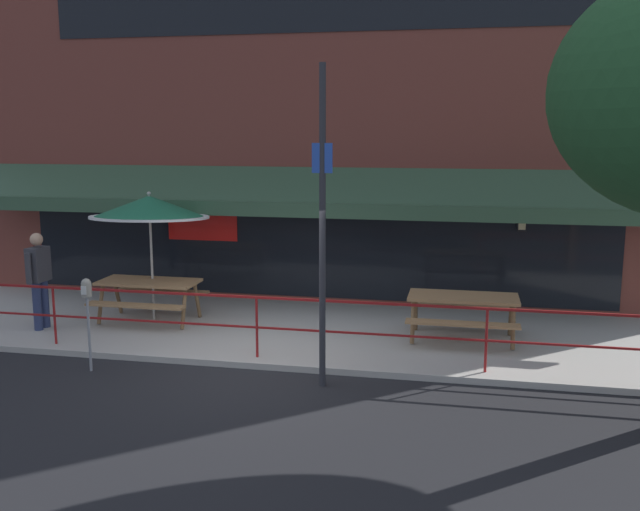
% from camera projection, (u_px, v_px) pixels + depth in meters
% --- Properties ---
extents(ground_plane, '(120.00, 120.00, 0.00)m').
position_uv_depth(ground_plane, '(252.00, 369.00, 10.79)').
color(ground_plane, black).
extents(patio_deck, '(15.00, 4.00, 0.10)m').
position_uv_depth(patio_deck, '(285.00, 330.00, 12.71)').
color(patio_deck, '#ADA89E').
rests_on(patio_deck, ground).
extents(restaurant_building, '(15.00, 1.60, 8.69)m').
position_uv_depth(restaurant_building, '(311.00, 92.00, 14.10)').
color(restaurant_building, brown).
rests_on(restaurant_building, ground).
extents(patio_railing, '(13.84, 0.04, 0.97)m').
position_uv_depth(patio_railing, '(257.00, 313.00, 10.93)').
color(patio_railing, maroon).
rests_on(patio_railing, patio_deck).
extents(picnic_table_left, '(1.80, 1.42, 0.76)m').
position_uv_depth(picnic_table_left, '(149.00, 289.00, 13.00)').
color(picnic_table_left, '#997047').
rests_on(picnic_table_left, patio_deck).
extents(picnic_table_centre, '(1.80, 1.42, 0.76)m').
position_uv_depth(picnic_table_centre, '(463.00, 305.00, 11.83)').
color(picnic_table_centre, '#997047').
rests_on(picnic_table_centre, patio_deck).
extents(patio_umbrella_left, '(2.14, 2.14, 2.38)m').
position_uv_depth(patio_umbrella_left, '(149.00, 208.00, 12.90)').
color(patio_umbrella_left, '#B7B2A8').
rests_on(patio_umbrella_left, patio_deck).
extents(pedestrian_walking, '(0.27, 0.62, 1.71)m').
position_uv_depth(pedestrian_walking, '(39.00, 276.00, 12.47)').
color(pedestrian_walking, navy).
rests_on(pedestrian_walking, patio_deck).
extents(parking_meter_near, '(0.15, 0.16, 1.42)m').
position_uv_depth(parking_meter_near, '(87.00, 297.00, 10.52)').
color(parking_meter_near, gray).
rests_on(parking_meter_near, ground).
extents(street_sign_pole, '(0.28, 0.09, 4.45)m').
position_uv_depth(street_sign_pole, '(322.00, 226.00, 9.71)').
color(street_sign_pole, '#2D2D33').
rests_on(street_sign_pole, ground).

